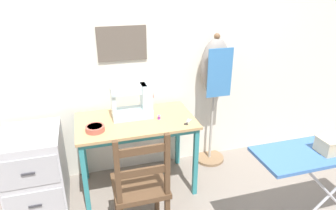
# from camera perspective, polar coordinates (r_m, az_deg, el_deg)

# --- Properties ---
(ground_plane) EXTENTS (14.00, 14.00, 0.00)m
(ground_plane) POSITION_cam_1_polar(r_m,az_deg,el_deg) (2.84, -4.37, -18.60)
(ground_plane) COLOR gray
(wall_back) EXTENTS (10.00, 0.07, 2.55)m
(wall_back) POSITION_cam_1_polar(r_m,az_deg,el_deg) (2.85, -8.06, 10.50)
(wall_back) COLOR silver
(wall_back) RESTS_ON ground_plane
(sewing_table) EXTENTS (1.05, 0.61, 0.72)m
(sewing_table) POSITION_cam_1_polar(r_m,az_deg,el_deg) (2.72, -6.06, -4.60)
(sewing_table) COLOR tan
(sewing_table) RESTS_ON ground_plane
(sewing_machine) EXTENTS (0.37, 0.17, 0.33)m
(sewing_machine) POSITION_cam_1_polar(r_m,az_deg,el_deg) (2.68, -6.44, 0.52)
(sewing_machine) COLOR silver
(sewing_machine) RESTS_ON sewing_table
(fabric_bowl) EXTENTS (0.16, 0.16, 0.05)m
(fabric_bowl) POSITION_cam_1_polar(r_m,az_deg,el_deg) (2.54, -13.73, -4.34)
(fabric_bowl) COLOR #B25647
(fabric_bowl) RESTS_ON sewing_table
(scissors) EXTENTS (0.10, 0.11, 0.01)m
(scissors) POSITION_cam_1_polar(r_m,az_deg,el_deg) (2.62, 3.63, -3.41)
(scissors) COLOR silver
(scissors) RESTS_ON sewing_table
(thread_spool_near_machine) EXTENTS (0.03, 0.03, 0.04)m
(thread_spool_near_machine) POSITION_cam_1_polar(r_m,az_deg,el_deg) (2.67, -1.72, -2.39)
(thread_spool_near_machine) COLOR purple
(thread_spool_near_machine) RESTS_ON sewing_table
(wooden_chair) EXTENTS (0.40, 0.38, 0.95)m
(wooden_chair) POSITION_cam_1_polar(r_m,az_deg,el_deg) (2.31, -5.27, -15.40)
(wooden_chair) COLOR #513823
(wooden_chair) RESTS_ON ground_plane
(filing_cabinet) EXTENTS (0.48, 0.56, 0.71)m
(filing_cabinet) POSITION_cam_1_polar(r_m,az_deg,el_deg) (2.89, -23.89, -11.26)
(filing_cabinet) COLOR #B7B7BC
(filing_cabinet) RESTS_ON ground_plane
(dress_form) EXTENTS (0.32, 0.32, 1.40)m
(dress_form) POSITION_cam_1_polar(r_m,az_deg,el_deg) (3.04, 8.88, 5.57)
(dress_form) COLOR #846647
(dress_form) RESTS_ON ground_plane
(storage_box) EXTENTS (0.18, 0.14, 0.10)m
(storage_box) POSITION_cam_1_polar(r_m,az_deg,el_deg) (2.26, 28.76, -6.63)
(storage_box) COLOR beige
(storage_box) RESTS_ON ironing_board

